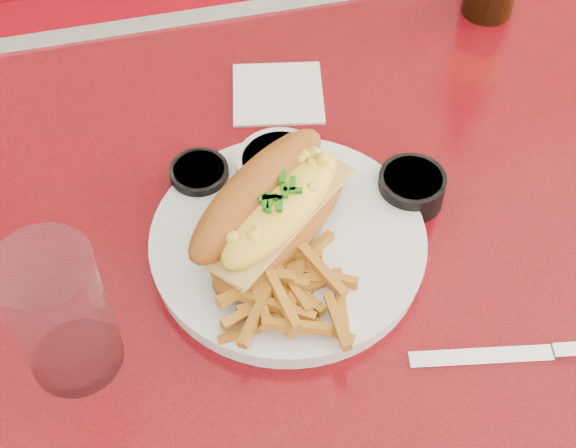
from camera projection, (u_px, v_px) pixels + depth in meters
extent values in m
cube|color=red|center=(385.00, 255.00, 0.81)|extent=(1.20, 0.80, 0.04)
cube|color=silver|center=(290.00, 16.00, 1.05)|extent=(1.22, 0.03, 0.04)
cylinder|color=silver|center=(359.00, 416.00, 1.11)|extent=(0.09, 0.09, 0.72)
cube|color=maroon|center=(246.00, 112.00, 1.69)|extent=(1.20, 0.50, 0.45)
cylinder|color=silver|center=(288.00, 244.00, 0.78)|extent=(0.31, 0.31, 0.02)
cylinder|color=silver|center=(288.00, 237.00, 0.78)|extent=(0.31, 0.31, 0.00)
ellipsoid|color=#995118|center=(281.00, 226.00, 0.76)|extent=(0.19, 0.17, 0.04)
cube|color=tan|center=(281.00, 215.00, 0.75)|extent=(0.17, 0.15, 0.01)
ellipsoid|color=yellow|center=(281.00, 208.00, 0.74)|extent=(0.16, 0.15, 0.04)
ellipsoid|color=#995118|center=(259.00, 193.00, 0.75)|extent=(0.19, 0.18, 0.08)
cube|color=silver|center=(355.00, 252.00, 0.77)|extent=(0.04, 0.12, 0.00)
cube|color=silver|center=(352.00, 194.00, 0.81)|extent=(0.02, 0.03, 0.00)
cylinder|color=silver|center=(280.00, 175.00, 0.82)|extent=(0.11, 0.11, 0.05)
cylinder|color=black|center=(280.00, 161.00, 0.80)|extent=(0.09, 0.09, 0.01)
cylinder|color=black|center=(200.00, 179.00, 0.83)|extent=(0.07, 0.07, 0.03)
cylinder|color=#E88154|center=(199.00, 171.00, 0.82)|extent=(0.06, 0.06, 0.01)
cylinder|color=black|center=(411.00, 188.00, 0.82)|extent=(0.08, 0.08, 0.03)
cylinder|color=#E88154|center=(413.00, 179.00, 0.81)|extent=(0.07, 0.07, 0.01)
cylinder|color=silver|center=(61.00, 315.00, 0.66)|extent=(0.10, 0.10, 0.14)
cube|color=silver|center=(481.00, 357.00, 0.72)|extent=(0.13, 0.04, 0.00)
cube|color=white|center=(278.00, 93.00, 0.93)|extent=(0.12, 0.12, 0.00)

